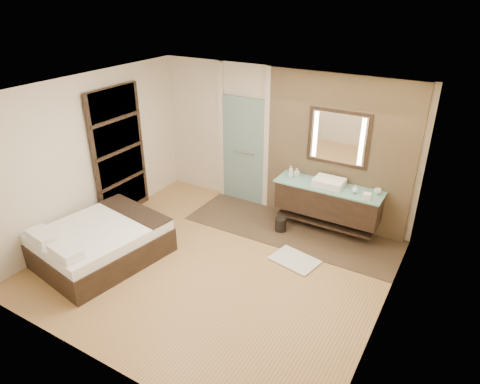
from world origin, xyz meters
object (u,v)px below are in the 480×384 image
Objects in this scene: mirror_unit at (338,138)px; waste_bin at (281,224)px; vanity at (328,201)px; bed at (101,243)px.

mirror_unit is 4.18× the size of waste_bin.
mirror_unit is 1.80m from waste_bin.
waste_bin is (-0.67, -0.45, -0.45)m from vanity.
mirror_unit is 0.52× the size of bed.
mirror_unit is (0.00, 0.24, 1.07)m from vanity.
vanity is at bearing 33.83° from waste_bin.
bed is 3.04m from waste_bin.
vanity is 7.29× the size of waste_bin.
vanity reaches higher than bed.
bed is at bearing -136.06° from vanity.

